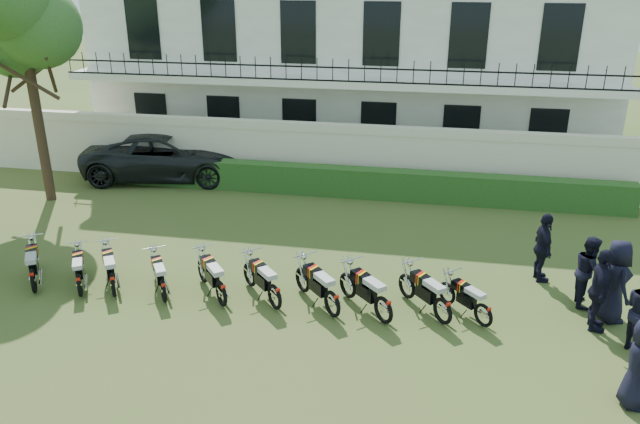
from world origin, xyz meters
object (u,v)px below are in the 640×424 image
object	(u,v)px
motorcycle_0	(32,275)
officer_3	(615,281)
tree_west_near	(22,17)
suv	(168,156)
officer_0	(640,364)
officer_5	(543,248)
motorcycle_3	(163,286)
motorcycle_2	(112,279)
motorcycle_5	(275,291)
motorcycle_6	(332,298)
officer_2	(599,290)
motorcycle_1	(79,280)
motorcycle_4	(221,288)
officer_4	(589,271)
motorcycle_9	(484,310)
motorcycle_8	(443,305)
motorcycle_7	(384,304)

from	to	relation	value
motorcycle_0	officer_3	size ratio (longest dim) A/B	0.87
tree_west_near	suv	distance (m)	6.54
officer_0	officer_5	xyz separation A→B (m)	(-1.02, 4.65, 0.03)
motorcycle_3	suv	world-z (taller)	suv
motorcycle_0	motorcycle_2	xyz separation A→B (m)	(1.96, 0.19, -0.01)
motorcycle_5	motorcycle_6	size ratio (longest dim) A/B	0.95
motorcycle_6	officer_2	world-z (taller)	officer_2
motorcycle_0	motorcycle_1	world-z (taller)	motorcycle_0
tree_west_near	motorcycle_2	size ratio (longest dim) A/B	4.94
motorcycle_4	officer_3	distance (m)	8.74
motorcycle_0	officer_4	distance (m)	13.05
motorcycle_3	officer_5	size ratio (longest dim) A/B	0.85
officer_5	motorcycle_4	bearing A→B (deg)	102.16
motorcycle_1	motorcycle_9	bearing A→B (deg)	-26.80
motorcycle_1	officer_5	size ratio (longest dim) A/B	0.88
motorcycle_1	officer_0	size ratio (longest dim) A/B	0.91
motorcycle_1	officer_5	xyz separation A→B (m)	(10.84, 2.94, 0.45)
officer_0	officer_2	size ratio (longest dim) A/B	0.92
officer_4	officer_5	size ratio (longest dim) A/B	0.95
motorcycle_0	motorcycle_3	bearing A→B (deg)	-29.00
motorcycle_8	officer_2	distance (m)	3.30
motorcycle_4	motorcycle_2	bearing A→B (deg)	142.08
officer_3	tree_west_near	bearing A→B (deg)	61.68
motorcycle_8	officer_2	size ratio (longest dim) A/B	0.82
tree_west_near	motorcycle_5	world-z (taller)	tree_west_near
motorcycle_6	suv	distance (m)	11.49
officer_3	officer_2	bearing A→B (deg)	126.25
motorcycle_0	officer_2	world-z (taller)	officer_2
tree_west_near	motorcycle_5	distance (m)	12.09
motorcycle_7	officer_5	size ratio (longest dim) A/B	0.84
motorcycle_6	motorcycle_7	size ratio (longest dim) A/B	1.02
motorcycle_8	motorcycle_9	xyz separation A→B (m)	(0.87, 0.06, -0.06)
motorcycle_1	officer_2	bearing A→B (deg)	-25.43
motorcycle_2	officer_0	xyz separation A→B (m)	(11.08, -1.85, 0.40)
officer_4	officer_5	xyz separation A→B (m)	(-0.88, 1.02, 0.04)
motorcycle_9	officer_2	bearing A→B (deg)	-32.95
motorcycle_9	officer_4	size ratio (longest dim) A/B	0.77
motorcycle_6	officer_3	bearing A→B (deg)	-31.45
tree_west_near	officer_4	world-z (taller)	tree_west_near
motorcycle_6	officer_0	xyz separation A→B (m)	(5.82, -1.91, 0.37)
tree_west_near	officer_2	world-z (taller)	tree_west_near
motorcycle_1	officer_5	bearing A→B (deg)	-14.25
tree_west_near	motorcycle_9	xyz separation A→B (m)	(13.88, -5.48, -5.46)
motorcycle_3	motorcycle_9	xyz separation A→B (m)	(7.27, 0.31, -0.01)
motorcycle_2	motorcycle_8	xyz separation A→B (m)	(7.68, 0.23, 0.02)
motorcycle_1	officer_0	bearing A→B (deg)	-37.63
motorcycle_8	motorcycle_0	bearing A→B (deg)	142.75
motorcycle_3	motorcycle_9	distance (m)	7.28
motorcycle_1	officer_3	bearing A→B (deg)	-23.32
motorcycle_4	officer_3	world-z (taller)	officer_3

